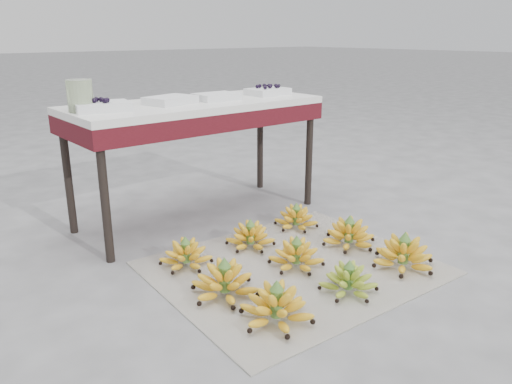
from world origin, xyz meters
TOP-DOWN VIEW (x-y plane):
  - ground at (0.00, 0.00)m, footprint 60.00×60.00m
  - newspaper_mat at (0.01, 0.04)m, footprint 1.31×1.12m
  - bunch_front_left at (-0.36, -0.26)m, footprint 0.31×0.31m
  - bunch_front_center at (0.03, -0.29)m, footprint 0.31×0.31m
  - bunch_front_right at (0.42, -0.29)m, footprint 0.33×0.33m
  - bunch_mid_left at (-0.40, 0.03)m, footprint 0.29×0.29m
  - bunch_mid_center at (0.03, 0.04)m, footprint 0.27×0.27m
  - bunch_mid_right at (0.42, 0.04)m, footprint 0.34×0.34m
  - bunch_back_left at (-0.37, 0.38)m, footprint 0.29×0.29m
  - bunch_back_center at (0.01, 0.36)m, footprint 0.29×0.29m
  - bunch_back_right at (0.38, 0.40)m, footprint 0.25×0.25m
  - vendor_table at (0.06, 0.91)m, footprint 1.47×0.59m
  - tray_far_left at (-0.50, 0.90)m, footprint 0.30×0.24m
  - tray_left at (-0.11, 0.90)m, footprint 0.30×0.24m
  - tray_right at (0.18, 0.88)m, footprint 0.25×0.18m
  - tray_far_right at (0.58, 0.89)m, footprint 0.26×0.19m
  - glass_jar at (-0.60, 0.93)m, footprint 0.15×0.15m

SIDE VIEW (x-z plane):
  - ground at x=0.00m, z-range 0.00..0.00m
  - newspaper_mat at x=0.01m, z-range 0.00..0.01m
  - bunch_back_right at x=0.38m, z-range -0.02..0.13m
  - bunch_back_left at x=-0.37m, z-range -0.02..0.13m
  - bunch_front_center at x=0.03m, z-range -0.02..0.13m
  - bunch_back_center at x=0.01m, z-range -0.02..0.14m
  - bunch_mid_center at x=0.03m, z-range -0.02..0.14m
  - bunch_mid_right at x=0.42m, z-range -0.02..0.15m
  - bunch_front_left at x=-0.36m, z-range -0.02..0.16m
  - bunch_mid_left at x=-0.40m, z-range -0.02..0.16m
  - bunch_front_right at x=0.42m, z-range -0.02..0.16m
  - vendor_table at x=0.06m, z-range 0.27..0.98m
  - tray_right at x=0.18m, z-range 0.70..0.74m
  - tray_left at x=-0.11m, z-range 0.70..0.75m
  - tray_far_right at x=0.58m, z-range 0.70..0.76m
  - tray_far_left at x=-0.50m, z-range 0.69..0.76m
  - glass_jar at x=-0.60m, z-range 0.70..0.86m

